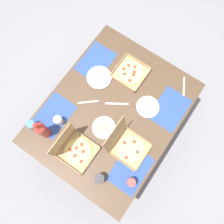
{
  "coord_description": "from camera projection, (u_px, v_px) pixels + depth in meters",
  "views": [
    {
      "loc": [
        -0.45,
        -0.31,
        2.72
      ],
      "look_at": [
        0.0,
        0.0,
        0.73
      ],
      "focal_mm": 37.22,
      "sensor_mm": 36.0,
      "label": 1
    }
  ],
  "objects": [
    {
      "name": "cup_dark",
      "position": [
        131.0,
        182.0,
        1.85
      ],
      "size": [
        0.07,
        0.07,
        0.1
      ],
      "primitive_type": "cylinder",
      "color": "#BF4742",
      "rests_on": "dining_table"
    },
    {
      "name": "plate_far_left",
      "position": [
        99.0,
        78.0,
        2.13
      ],
      "size": [
        0.23,
        0.23,
        0.02
      ],
      "color": "white",
      "rests_on": "dining_table"
    },
    {
      "name": "plate_near_left",
      "position": [
        148.0,
        107.0,
        2.06
      ],
      "size": [
        0.2,
        0.2,
        0.02
      ],
      "color": "white",
      "rests_on": "dining_table"
    },
    {
      "name": "placemat_far_right",
      "position": [
        96.0,
        62.0,
        2.18
      ],
      "size": [
        0.36,
        0.26,
        0.0
      ],
      "primitive_type": "cube",
      "color": "#2D4C9E",
      "rests_on": "dining_table"
    },
    {
      "name": "dining_table",
      "position": [
        112.0,
        115.0,
        2.15
      ],
      "size": [
        1.41,
        1.12,
        0.73
      ],
      "color": "#3F3328",
      "rests_on": "ground_plane"
    },
    {
      "name": "pizza_box_corner_right",
      "position": [
        127.0,
        146.0,
        1.93
      ],
      "size": [
        0.27,
        0.32,
        0.31
      ],
      "color": "tan",
      "rests_on": "dining_table"
    },
    {
      "name": "plate_far_right",
      "position": [
        104.0,
        127.0,
        2.01
      ],
      "size": [
        0.2,
        0.2,
        0.03
      ],
      "color": "white",
      "rests_on": "dining_table"
    },
    {
      "name": "cup_spare",
      "position": [
        32.0,
        125.0,
        1.97
      ],
      "size": [
        0.07,
        0.07,
        0.1
      ],
      "primitive_type": "cylinder",
      "color": "teal",
      "rests_on": "dining_table"
    },
    {
      "name": "pizza_box_corner_left",
      "position": [
        75.0,
        149.0,
        1.92
      ],
      "size": [
        0.28,
        0.28,
        0.31
      ],
      "color": "tan",
      "rests_on": "dining_table"
    },
    {
      "name": "placemat_near_right",
      "position": [
        170.0,
        109.0,
        2.06
      ],
      "size": [
        0.36,
        0.26,
        0.0
      ],
      "primitive_type": "cube",
      "color": "#2D4C9E",
      "rests_on": "dining_table"
    },
    {
      "name": "cup_clear_left",
      "position": [
        100.0,
        179.0,
        1.86
      ],
      "size": [
        0.08,
        0.08,
        0.1
      ],
      "primitive_type": "cylinder",
      "color": "#333338",
      "rests_on": "dining_table"
    },
    {
      "name": "soda_bottle",
      "position": [
        42.0,
        130.0,
        1.88
      ],
      "size": [
        0.09,
        0.09,
        0.32
      ],
      "color": "#B2382D",
      "rests_on": "dining_table"
    },
    {
      "name": "cup_red",
      "position": [
        59.0,
        121.0,
        1.98
      ],
      "size": [
        0.07,
        0.07,
        0.1
      ],
      "primitive_type": "cylinder",
      "color": "silver",
      "rests_on": "dining_table"
    },
    {
      "name": "fork_by_near_right",
      "position": [
        88.0,
        102.0,
        2.08
      ],
      "size": [
        0.14,
        0.15,
        0.0
      ],
      "primitive_type": "cube",
      "rotation": [
        0.0,
        0.0,
        5.43
      ],
      "color": "#B7B7BC",
      "rests_on": "dining_table"
    },
    {
      "name": "fork_by_far_left",
      "position": [
        184.0,
        86.0,
        2.12
      ],
      "size": [
        0.18,
        0.1,
        0.0
      ],
      "primitive_type": "cube",
      "rotation": [
        0.0,
        0.0,
        0.48
      ],
      "color": "#B7B7BC",
      "rests_on": "dining_table"
    },
    {
      "name": "placemat_far_left",
      "position": [
        54.0,
        115.0,
        2.05
      ],
      "size": [
        0.36,
        0.26,
        0.0
      ],
      "primitive_type": "cube",
      "color": "#2D4C9E",
      "rests_on": "dining_table"
    },
    {
      "name": "ground_plane",
      "position": [
        112.0,
        128.0,
        2.76
      ],
      "size": [
        6.0,
        6.0,
        0.0
      ],
      "primitive_type": "plane",
      "color": "gray"
    },
    {
      "name": "pizza_box_edge_far",
      "position": [
        130.0,
        73.0,
        2.14
      ],
      "size": [
        0.28,
        0.28,
        0.04
      ],
      "color": "tan",
      "rests_on": "dining_table"
    },
    {
      "name": "placemat_near_left",
      "position": [
        131.0,
        169.0,
        1.92
      ],
      "size": [
        0.36,
        0.26,
        0.0
      ],
      "primitive_type": "cube",
      "color": "#2D4C9E",
      "rests_on": "dining_table"
    },
    {
      "name": "knife_by_far_right",
      "position": [
        117.0,
        104.0,
        2.07
      ],
      "size": [
        0.13,
        0.19,
        0.0
      ],
      "primitive_type": "cube",
      "rotation": [
        0.0,
        0.0,
        2.14
      ],
      "color": "#B7B7BC",
      "rests_on": "dining_table"
    }
  ]
}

